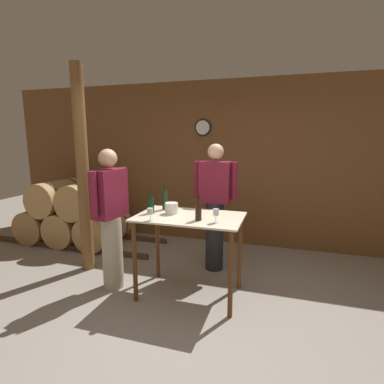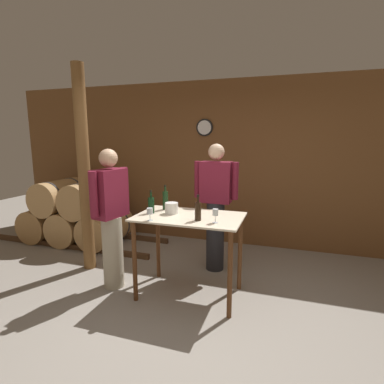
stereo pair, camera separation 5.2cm
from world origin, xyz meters
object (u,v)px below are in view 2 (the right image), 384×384
at_px(wooden_post, 84,171).
at_px(wine_glass_near_left, 150,212).
at_px(wine_bottle_left, 165,200).
at_px(person_visitor_with_scarf, 216,205).
at_px(person_host, 111,216).
at_px(wine_bottle_far_left, 151,205).
at_px(wine_bottle_center, 198,211).
at_px(wine_glass_near_center, 215,213).
at_px(ice_bucket, 172,208).

bearing_deg(wooden_post, wine_glass_near_left, -24.78).
bearing_deg(wine_bottle_left, person_visitor_with_scarf, 49.08).
bearing_deg(wine_glass_near_left, person_visitor_with_scarf, 67.52).
bearing_deg(person_host, wine_bottle_far_left, 9.23).
bearing_deg(wine_bottle_left, wooden_post, 177.13).
distance_m(wine_bottle_center, wine_glass_near_center, 0.19).
height_order(wooden_post, wine_bottle_far_left, wooden_post).
bearing_deg(wine_bottle_center, wooden_post, 166.58).
height_order(wine_glass_near_center, person_host, person_host).
height_order(wooden_post, wine_bottle_left, wooden_post).
bearing_deg(wine_glass_near_left, wine_bottle_far_left, 113.43).
relative_size(wooden_post, wine_bottle_left, 9.15).
bearing_deg(wine_glass_near_center, wine_bottle_center, 170.85).
bearing_deg(wine_bottle_far_left, person_host, -170.77).
xyz_separation_m(ice_bucket, person_visitor_with_scarf, (0.34, 0.72, -0.09)).
distance_m(wooden_post, wine_bottle_left, 1.22).
distance_m(wine_bottle_center, wine_glass_near_left, 0.50).
bearing_deg(wooden_post, person_host, -30.08).
bearing_deg(wooden_post, wine_bottle_left, -2.87).
bearing_deg(person_visitor_with_scarf, wine_glass_near_left, -112.48).
relative_size(wine_bottle_center, person_host, 0.16).
distance_m(wooden_post, person_visitor_with_scarf, 1.79).
bearing_deg(wine_bottle_far_left, ice_bucket, 13.49).
distance_m(wine_glass_near_left, person_host, 0.66).
bearing_deg(wine_bottle_center, person_visitor_with_scarf, 91.98).
relative_size(wine_glass_near_center, ice_bucket, 0.98).
xyz_separation_m(wine_glass_near_center, person_host, (-1.27, 0.08, -0.16)).
bearing_deg(wine_bottle_far_left, wine_bottle_left, 69.94).
bearing_deg(wine_bottle_left, ice_bucket, -48.69).
bearing_deg(wine_glass_near_center, wine_bottle_far_left, 168.81).
bearing_deg(wine_bottle_left, wine_bottle_far_left, -110.06).
relative_size(wine_bottle_far_left, wine_bottle_center, 0.98).
height_order(wine_bottle_left, wine_bottle_center, wine_bottle_left).
bearing_deg(ice_bucket, wine_glass_near_left, -106.86).
xyz_separation_m(wooden_post, ice_bucket, (1.33, -0.23, -0.36)).
distance_m(wine_bottle_far_left, wine_glass_near_left, 0.31).
relative_size(wine_glass_near_center, person_host, 0.09).
bearing_deg(wine_bottle_left, wine_glass_near_left, -85.13).
bearing_deg(wine_glass_near_left, wine_glass_near_center, 11.04).
xyz_separation_m(wine_bottle_far_left, ice_bucket, (0.23, 0.05, -0.04)).
bearing_deg(ice_bucket, person_visitor_with_scarf, 65.02).
xyz_separation_m(wine_glass_near_left, ice_bucket, (0.10, 0.34, -0.03)).
relative_size(person_host, person_visitor_with_scarf, 0.97).
height_order(person_host, person_visitor_with_scarf, person_visitor_with_scarf).
xyz_separation_m(wine_bottle_far_left, person_host, (-0.48, -0.08, -0.16)).
xyz_separation_m(wooden_post, wine_bottle_far_left, (1.10, -0.28, -0.32)).
bearing_deg(person_visitor_with_scarf, wine_bottle_far_left, -125.92).
xyz_separation_m(wooden_post, wine_glass_near_center, (1.89, -0.44, -0.32)).
height_order(wine_bottle_far_left, person_host, person_host).
bearing_deg(wooden_post, wine_bottle_far_left, -14.27).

